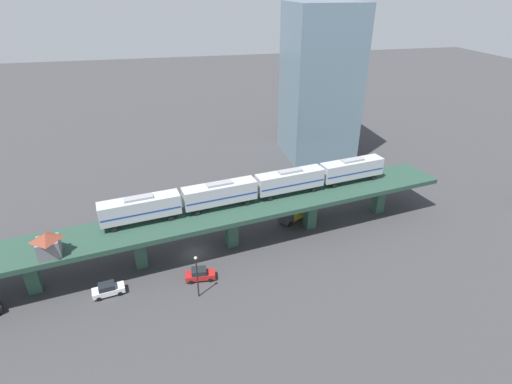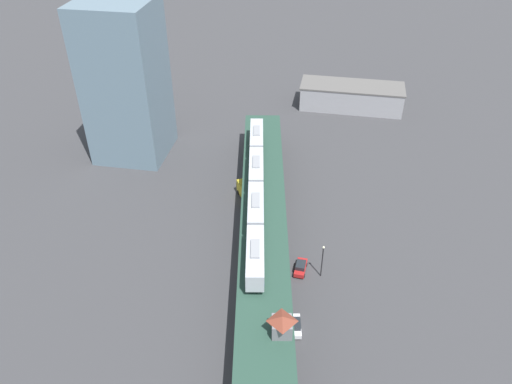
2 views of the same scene
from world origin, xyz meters
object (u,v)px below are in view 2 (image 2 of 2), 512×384
at_px(office_tower, 126,82).
at_px(warehouse_building, 351,96).
at_px(subway_train, 256,188).
at_px(street_car_red, 301,267).
at_px(delivery_truck, 247,193).
at_px(street_lamp, 322,259).
at_px(signal_hut, 282,324).
at_px(street_car_white, 295,326).

bearing_deg(office_tower, warehouse_building, 32.84).
relative_size(subway_train, office_tower, 1.38).
distance_m(street_car_red, delivery_truck, 23.62).
bearing_deg(subway_train, warehouse_building, 72.90).
xyz_separation_m(warehouse_building, office_tower, (-51.34, -33.14, 14.59)).
bearing_deg(street_lamp, signal_hut, -103.93).
distance_m(signal_hut, office_tower, 69.58).
height_order(delivery_truck, warehouse_building, warehouse_building).
bearing_deg(street_lamp, warehouse_building, 86.76).
bearing_deg(subway_train, street_car_white, -66.64).
xyz_separation_m(signal_hut, warehouse_building, (8.58, 87.25, -5.35)).
relative_size(signal_hut, street_car_white, 0.80).
bearing_deg(delivery_truck, signal_hut, -72.44).
xyz_separation_m(subway_train, street_car_red, (9.96, -10.90, -8.56)).
height_order(signal_hut, delivery_truck, signal_hut).
bearing_deg(street_car_red, office_tower, 141.77).
relative_size(street_car_red, warehouse_building, 0.16).
height_order(delivery_truck, office_tower, office_tower).
bearing_deg(warehouse_building, street_car_white, -95.03).
distance_m(street_car_white, office_tower, 67.20).
bearing_deg(street_car_red, delivery_truck, 124.64).
distance_m(subway_train, office_tower, 42.16).
relative_size(street_car_red, delivery_truck, 0.61).
distance_m(street_lamp, office_tower, 60.65).
xyz_separation_m(subway_train, delivery_truck, (-3.46, 8.52, -7.74)).
distance_m(subway_train, signal_hut, 31.76).
height_order(street_lamp, office_tower, office_tower).
bearing_deg(subway_train, street_lamp, -40.16).
xyz_separation_m(signal_hut, street_car_red, (1.07, 19.58, -7.82)).
relative_size(street_lamp, warehouse_building, 0.24).
relative_size(street_car_red, office_tower, 0.13).
bearing_deg(delivery_truck, office_tower, 153.58).
relative_size(subway_train, signal_hut, 13.40).
relative_size(subway_train, delivery_truck, 6.73).
bearing_deg(delivery_truck, subway_train, -67.92).
relative_size(signal_hut, delivery_truck, 0.50).
distance_m(signal_hut, street_car_white, 10.27).
bearing_deg(signal_hut, subway_train, 106.25).
height_order(subway_train, office_tower, office_tower).
height_order(street_car_white, warehouse_building, warehouse_building).
xyz_separation_m(street_car_white, warehouse_building, (7.10, 80.76, 2.47)).
height_order(street_car_white, office_tower, office_tower).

